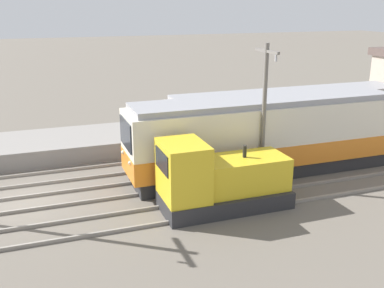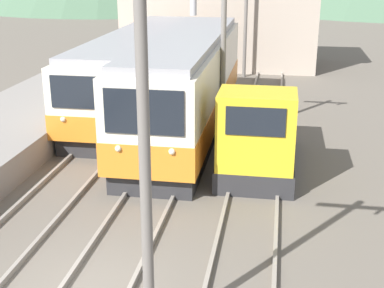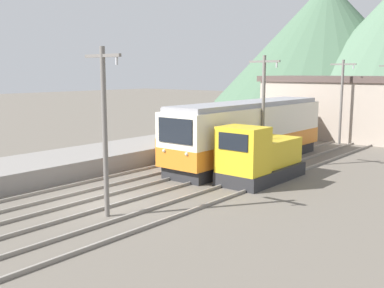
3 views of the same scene
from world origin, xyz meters
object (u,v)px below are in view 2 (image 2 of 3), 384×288
at_px(shunting_locomotive, 258,134).
at_px(catenary_mast_near, 145,158).
at_px(commuter_train_center, 187,88).
at_px(commuter_train_left, 139,73).
at_px(catenary_mast_mid, 224,46).
at_px(catenary_mast_far, 246,14).

height_order(shunting_locomotive, catenary_mast_near, catenary_mast_near).
height_order(commuter_train_center, shunting_locomotive, commuter_train_center).
bearing_deg(commuter_train_left, catenary_mast_near, -74.66).
xyz_separation_m(commuter_train_center, catenary_mast_mid, (1.51, -0.90, 1.83)).
bearing_deg(commuter_train_center, commuter_train_left, 131.74).
height_order(commuter_train_left, catenary_mast_far, catenary_mast_far).
bearing_deg(catenary_mast_near, commuter_train_left, 105.34).
relative_size(commuter_train_center, catenary_mast_near, 2.10).
bearing_deg(commuter_train_left, catenary_mast_far, 60.55).
bearing_deg(catenary_mast_mid, shunting_locomotive, -61.92).
xyz_separation_m(commuter_train_left, shunting_locomotive, (5.80, -6.83, -0.43)).
xyz_separation_m(catenary_mast_near, catenary_mast_far, (0.00, 23.34, 0.00)).
xyz_separation_m(catenary_mast_near, catenary_mast_mid, (0.00, 11.67, 0.00)).
distance_m(shunting_locomotive, catenary_mast_mid, 3.98).
height_order(shunting_locomotive, catenary_mast_far, catenary_mast_far).
bearing_deg(catenary_mast_near, catenary_mast_far, 90.00).
relative_size(commuter_train_center, catenary_mast_mid, 2.10).
relative_size(shunting_locomotive, catenary_mast_near, 0.82).
distance_m(shunting_locomotive, catenary_mast_near, 9.31).
xyz_separation_m(commuter_train_left, catenary_mast_mid, (4.31, -4.04, 1.98)).
relative_size(commuter_train_left, catenary_mast_mid, 2.20).
distance_m(commuter_train_left, catenary_mast_far, 8.98).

